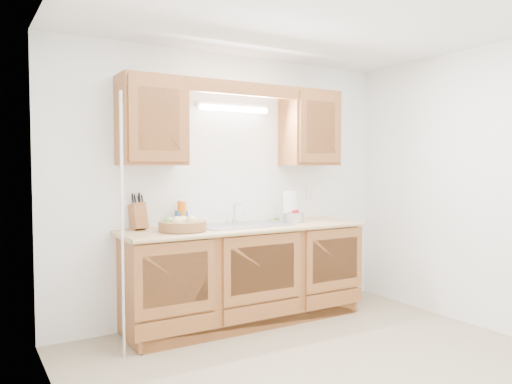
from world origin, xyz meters
TOP-DOWN VIEW (x-y plane):
  - room at (0.00, 0.00)m, footprint 3.52×3.50m
  - base_cabinets at (0.00, 1.20)m, footprint 2.20×0.60m
  - countertop at (0.00, 1.19)m, footprint 2.30×0.63m
  - upper_cabinet_left at (-0.83, 1.33)m, footprint 0.55×0.33m
  - upper_cabinet_right at (0.83, 1.33)m, footprint 0.55×0.33m
  - valance at (0.00, 1.19)m, footprint 2.20×0.05m
  - fluorescent_fixture at (0.00, 1.42)m, footprint 0.76×0.08m
  - sink at (0.00, 1.21)m, footprint 0.84×0.46m
  - wire_shelf_pole at (-1.20, 0.94)m, footprint 0.03×0.03m
  - outlet_plate at (0.95, 1.49)m, footprint 0.08×0.01m
  - fruit_basket at (-0.64, 1.13)m, footprint 0.41×0.41m
  - knife_block at (-0.93, 1.41)m, footprint 0.13×0.20m
  - orange_canister at (-0.54, 1.39)m, footprint 0.11×0.11m
  - soap_bottle at (-0.54, 1.40)m, footprint 0.10×0.10m
  - sponge at (0.54, 1.44)m, footprint 0.12×0.10m
  - paper_towel at (0.54, 1.26)m, footprint 0.18×0.18m
  - apple_bowl at (0.54, 1.23)m, footprint 0.29×0.29m

SIDE VIEW (x-z plane):
  - base_cabinets at x=0.00m, z-range 0.01..0.87m
  - sink at x=0.00m, z-range 0.65..1.01m
  - countertop at x=0.00m, z-range 0.86..0.90m
  - sponge at x=0.54m, z-range 0.90..0.92m
  - apple_bowl at x=0.54m, z-range 0.89..1.02m
  - fruit_basket at x=-0.64m, z-range 0.89..1.02m
  - wire_shelf_pole at x=-1.20m, z-range 0.00..2.00m
  - soap_bottle at x=-0.54m, z-range 0.90..1.11m
  - knife_block at x=-0.93m, z-range 0.85..1.18m
  - orange_canister at x=-0.54m, z-range 0.90..1.14m
  - paper_towel at x=0.54m, z-range 0.87..1.22m
  - outlet_plate at x=0.95m, z-range 1.09..1.21m
  - room at x=0.00m, z-range 0.00..2.50m
  - upper_cabinet_left at x=-0.83m, z-range 1.45..2.20m
  - upper_cabinet_right at x=0.83m, z-range 1.45..2.20m
  - fluorescent_fixture at x=0.00m, z-range 1.96..2.04m
  - valance at x=0.00m, z-range 2.08..2.20m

